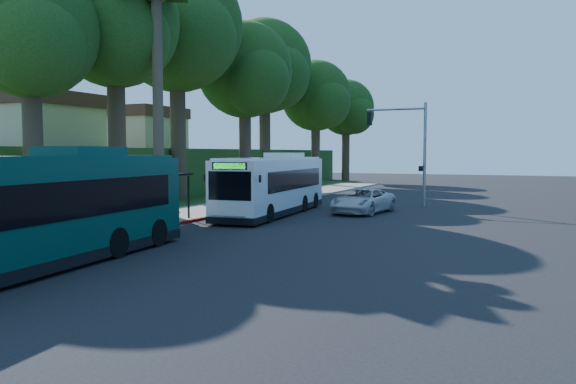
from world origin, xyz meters
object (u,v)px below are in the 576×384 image
at_px(pickup, 363,201).
at_px(bus_shelter, 158,187).
at_px(white_bus, 274,184).
at_px(teal_bus, 39,209).

bearing_deg(pickup, bus_shelter, -133.53).
bearing_deg(bus_shelter, white_bus, 47.01).
distance_m(bus_shelter, pickup, 12.15).
bearing_deg(white_bus, bus_shelter, -138.03).
height_order(white_bus, teal_bus, teal_bus).
bearing_deg(white_bus, pickup, 25.14).
bearing_deg(teal_bus, white_bus, 84.63).
relative_size(bus_shelter, white_bus, 0.26).
height_order(teal_bus, pickup, teal_bus).
xyz_separation_m(bus_shelter, pickup, (9.33, 7.71, -1.06)).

